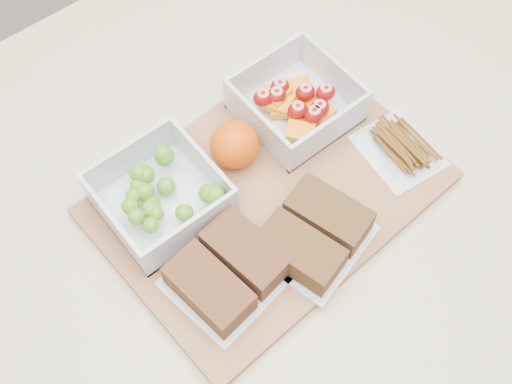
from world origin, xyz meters
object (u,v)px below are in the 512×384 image
fruit_container (296,104)px  orange (234,145)px  sandwich_bag_center (314,234)px  pretzel_bag (400,146)px  grape_container (161,194)px  cutting_board (268,194)px  sandwich_bag_left (228,271)px

fruit_container → orange: 0.11m
sandwich_bag_center → orange: bearing=90.4°
fruit_container → orange: size_ratio=2.20×
orange → pretzel_bag: size_ratio=0.53×
sandwich_bag_center → pretzel_bag: bearing=8.9°
fruit_container → pretzel_bag: (0.07, -0.13, -0.01)m
grape_container → sandwich_bag_center: size_ratio=0.90×
cutting_board → grape_container: 0.14m
cutting_board → grape_container: bearing=146.4°
grape_container → orange: (0.11, -0.00, 0.01)m
orange → sandwich_bag_left: 0.17m
sandwich_bag_left → sandwich_bag_center: size_ratio=0.96×
sandwich_bag_center → sandwich_bag_left: bearing=166.4°
sandwich_bag_center → cutting_board: bearing=89.0°
grape_container → pretzel_bag: (0.29, -0.13, -0.01)m
grape_container → sandwich_bag_left: bearing=-88.3°
cutting_board → sandwich_bag_left: 0.13m
orange → sandwich_bag_center: 0.16m
fruit_container → sandwich_bag_left: fruit_container is taller
fruit_container → pretzel_bag: size_ratio=1.17×
sandwich_bag_left → sandwich_bag_center: same height
grape_container → fruit_container: bearing=0.7°
sandwich_bag_center → fruit_container: bearing=56.2°
cutting_board → orange: bearing=89.5°
cutting_board → sandwich_bag_left: bearing=-154.1°
grape_container → pretzel_bag: bearing=-24.2°
grape_container → sandwich_bag_center: grape_container is taller
orange → sandwich_bag_center: (0.00, -0.16, -0.01)m
sandwich_bag_left → pretzel_bag: sandwich_bag_left is taller
fruit_container → sandwich_bag_center: size_ratio=0.90×
fruit_container → sandwich_bag_center: 0.19m
grape_container → sandwich_bag_left: (0.00, -0.13, -0.00)m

